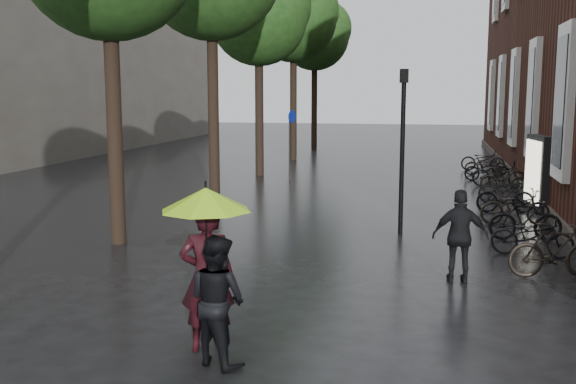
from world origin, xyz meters
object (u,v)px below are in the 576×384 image
(parked_bicycles, at_px, (503,186))
(ad_lightbox, at_px, (538,174))
(pedestrian_walking, at_px, (460,236))
(lamp_post, at_px, (403,135))
(person_burgundy, at_px, (207,278))
(person_black, at_px, (217,300))

(parked_bicycles, xyz_separation_m, ad_lightbox, (0.74, -1.57, 0.59))
(ad_lightbox, bearing_deg, pedestrian_walking, -117.54)
(lamp_post, bearing_deg, ad_lightbox, 46.33)
(person_burgundy, bearing_deg, parked_bicycles, -123.91)
(parked_bicycles, height_order, ad_lightbox, ad_lightbox)
(pedestrian_walking, distance_m, ad_lightbox, 7.79)
(person_burgundy, height_order, lamp_post, lamp_post)
(person_burgundy, distance_m, pedestrian_walking, 5.01)
(parked_bicycles, bearing_deg, pedestrian_walking, -99.94)
(person_burgundy, height_order, parked_bicycles, person_burgundy)
(person_black, xyz_separation_m, pedestrian_walking, (2.98, 4.21, 0.01))
(person_black, bearing_deg, ad_lightbox, -87.56)
(person_black, relative_size, pedestrian_walking, 0.99)
(parked_bicycles, bearing_deg, person_burgundy, -110.54)
(person_burgundy, xyz_separation_m, person_black, (0.25, -0.38, -0.15))
(person_burgundy, xyz_separation_m, lamp_post, (2.06, 7.61, 1.32))
(ad_lightbox, bearing_deg, lamp_post, -143.92)
(person_burgundy, bearing_deg, person_black, 110.32)
(person_burgundy, height_order, ad_lightbox, ad_lightbox)
(ad_lightbox, height_order, lamp_post, lamp_post)
(person_black, distance_m, lamp_post, 8.32)
(person_black, distance_m, ad_lightbox, 12.79)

